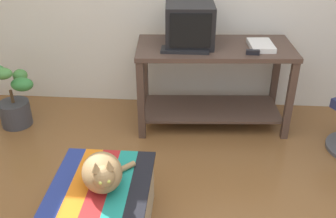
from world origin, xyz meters
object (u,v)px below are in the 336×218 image
potted_plant (13,99)px  stapler (253,52)px  book (261,45)px  ottoman_with_blanket (103,206)px  tv_monitor (189,25)px  keyboard (185,50)px  desk (213,72)px  cat (103,173)px

potted_plant → stapler: stapler is taller
book → ottoman_with_blanket: 1.86m
tv_monitor → keyboard: tv_monitor is taller
tv_monitor → ottoman_with_blanket: 1.68m
desk → keyboard: 0.39m
potted_plant → stapler: size_ratio=5.66×
keyboard → potted_plant: (-1.57, -0.03, -0.51)m
tv_monitor → book: (0.61, -0.04, -0.15)m
tv_monitor → ottoman_with_blanket: (-0.49, -1.42, -0.76)m
keyboard → book: bearing=11.6°
desk → book: (0.39, -0.02, 0.27)m
desk → ottoman_with_blanket: desk is taller
tv_monitor → keyboard: bearing=-102.8°
ottoman_with_blanket → cat: (0.03, -0.03, 0.30)m
ottoman_with_blanket → cat: bearing=-50.8°
keyboard → ottoman_with_blanket: 1.45m
keyboard → cat: keyboard is taller
stapler → keyboard: bearing=91.2°
tv_monitor → cat: (-0.46, -1.45, -0.46)m
book → keyboard: bearing=-173.0°
tv_monitor → desk: bearing=-9.8°
tv_monitor → keyboard: size_ratio=1.12×
tv_monitor → ottoman_with_blanket: tv_monitor is taller
stapler → ottoman_with_blanket: bearing=144.5°
cat → potted_plant: size_ratio=0.65×
desk → stapler: 0.44m
book → cat: book is taller
desk → book: book is taller
desk → ottoman_with_blanket: bearing=-121.1°
desk → tv_monitor: size_ratio=3.10×
book → desk: bearing=172.4°
tv_monitor → book: size_ratio=1.54×
ottoman_with_blanket → keyboard: bearing=69.6°
desk → cat: size_ratio=3.45×
cat → stapler: stapler is taller
desk → cat: desk is taller
cat → stapler: (0.99, 1.24, 0.30)m
keyboard → book: size_ratio=1.38×
ottoman_with_blanket → potted_plant: size_ratio=1.11×
keyboard → stapler: stapler is taller
tv_monitor → potted_plant: size_ratio=0.72×
tv_monitor → keyboard: 0.24m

